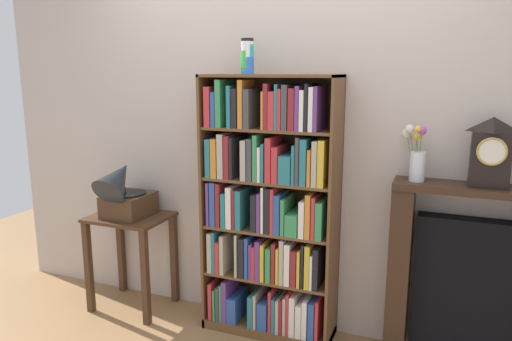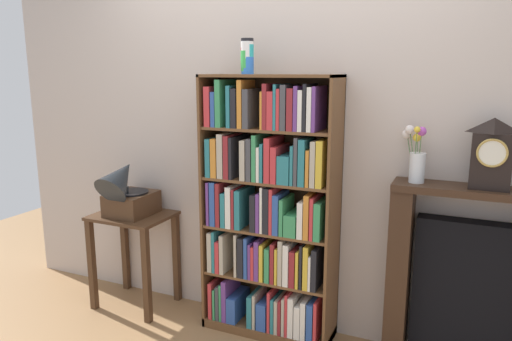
{
  "view_description": "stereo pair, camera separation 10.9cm",
  "coord_description": "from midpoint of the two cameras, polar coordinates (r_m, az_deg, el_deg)",
  "views": [
    {
      "loc": [
        1.01,
        -2.64,
        1.69
      ],
      "look_at": [
        -0.09,
        0.09,
        1.08
      ],
      "focal_mm": 33.46,
      "sensor_mm": 36.0,
      "label": 1
    },
    {
      "loc": [
        1.11,
        -2.59,
        1.69
      ],
      "look_at": [
        -0.09,
        0.09,
        1.08
      ],
      "focal_mm": 33.46,
      "sensor_mm": 36.0,
      "label": 2
    }
  ],
  "objects": [
    {
      "name": "ground_plane",
      "position": [
        3.3,
        1.87,
        -19.37
      ],
      "size": [
        7.54,
        6.4,
        0.02
      ],
      "primitive_type": "cube",
      "color": "#997047"
    },
    {
      "name": "wall_back",
      "position": [
        3.08,
        5.53,
        4.36
      ],
      "size": [
        4.54,
        0.08,
        2.6
      ],
      "primitive_type": "cube",
      "color": "beige",
      "rests_on": "ground"
    },
    {
      "name": "bookshelf",
      "position": [
        3.03,
        2.6,
        -5.32
      ],
      "size": [
        0.85,
        0.3,
        1.68
      ],
      "color": "brown",
      "rests_on": "ground"
    },
    {
      "name": "cup_stack",
      "position": [
        2.93,
        0.04,
        13.5
      ],
      "size": [
        0.08,
        0.08,
        0.21
      ],
      "color": "blue",
      "rests_on": "bookshelf"
    },
    {
      "name": "side_table_left",
      "position": [
        3.58,
        -13.56,
        -7.96
      ],
      "size": [
        0.54,
        0.43,
        0.69
      ],
      "color": "#472D1C",
      "rests_on": "ground"
    },
    {
      "name": "gramophone",
      "position": [
        3.43,
        -14.39,
        -2.37
      ],
      "size": [
        0.28,
        0.45,
        0.46
      ],
      "color": "#472D1C",
      "rests_on": "side_table_left"
    },
    {
      "name": "fireplace_mantel",
      "position": [
        3.0,
        25.53,
        -12.19
      ],
      "size": [
        0.92,
        0.23,
        1.09
      ],
      "color": "#382316",
      "rests_on": "ground"
    },
    {
      "name": "mantel_clock",
      "position": [
        2.78,
        27.35,
        1.79
      ],
      "size": [
        0.2,
        0.13,
        0.37
      ],
      "color": "black",
      "rests_on": "fireplace_mantel"
    },
    {
      "name": "flower_vase",
      "position": [
        2.8,
        19.64,
        1.57
      ],
      "size": [
        0.14,
        0.16,
        0.32
      ],
      "color": "silver",
      "rests_on": "fireplace_mantel"
    }
  ]
}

